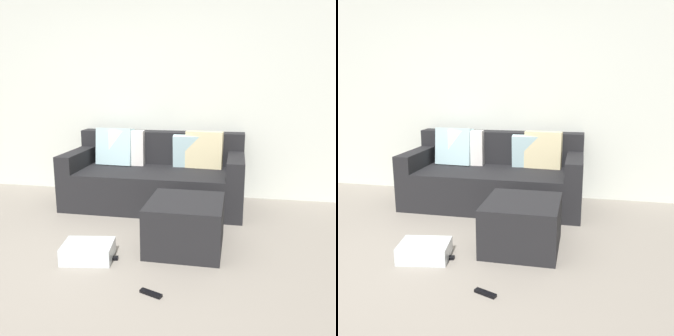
% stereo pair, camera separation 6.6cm
% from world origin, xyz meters
% --- Properties ---
extents(ground_plane, '(6.69, 6.69, 0.00)m').
position_xyz_m(ground_plane, '(0.00, 0.00, 0.00)').
color(ground_plane, gray).
extents(wall_back, '(5.15, 0.10, 2.74)m').
position_xyz_m(wall_back, '(0.00, 2.42, 1.37)').
color(wall_back, silver).
rests_on(wall_back, ground_plane).
extents(couch_sectional, '(2.08, 1.00, 0.91)m').
position_xyz_m(couch_sectional, '(0.23, 1.94, 0.34)').
color(couch_sectional, black).
rests_on(couch_sectional, ground_plane).
extents(ottoman, '(0.65, 0.68, 0.44)m').
position_xyz_m(ottoman, '(0.76, 0.77, 0.22)').
color(ottoman, black).
rests_on(ottoman, ground_plane).
extents(storage_bin, '(0.45, 0.36, 0.14)m').
position_xyz_m(storage_bin, '(-0.00, 0.38, 0.07)').
color(storage_bin, silver).
rests_on(storage_bin, ground_plane).
extents(remote_near_ottoman, '(0.17, 0.10, 0.02)m').
position_xyz_m(remote_near_ottoman, '(0.64, -0.03, 0.01)').
color(remote_near_ottoman, black).
rests_on(remote_near_ottoman, ground_plane).
extents(remote_by_storage_bin, '(0.18, 0.08, 0.02)m').
position_xyz_m(remote_by_storage_bin, '(0.16, 0.41, 0.01)').
color(remote_by_storage_bin, black).
rests_on(remote_by_storage_bin, ground_plane).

